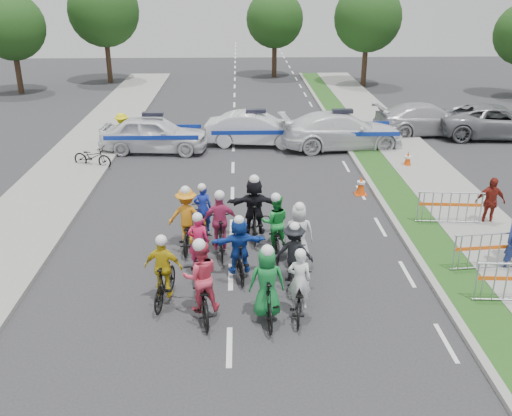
{
  "coord_description": "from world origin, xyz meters",
  "views": [
    {
      "loc": [
        0.25,
        -9.96,
        7.25
      ],
      "look_at": [
        0.72,
        4.99,
        1.1
      ],
      "focal_mm": 40.0,
      "sensor_mm": 36.0,
      "label": 1
    }
  ],
  "objects_px": {
    "police_car_2": "(341,131)",
    "civilian_suv": "(497,121)",
    "rider_2": "(201,287)",
    "rider_12": "(203,218)",
    "rider_11": "(254,212)",
    "rider_4": "(293,260)",
    "spectator_2": "(490,202)",
    "rider_0": "(299,292)",
    "police_car_1": "(256,129)",
    "rider_6": "(199,254)",
    "cone_1": "(408,160)",
    "cone_0": "(361,185)",
    "civilian_sedan": "(427,119)",
    "tree_1": "(368,18)",
    "rider_1": "(267,291)",
    "barrier_1": "(489,253)",
    "police_car_0": "(154,134)",
    "barrier_2": "(449,209)",
    "parked_bike": "(92,157)",
    "rider_7": "(298,241)",
    "rider_9": "(221,229)",
    "rider_8": "(275,231)",
    "rider_5": "(239,251)",
    "tree_3": "(104,11)",
    "rider_10": "(187,224)",
    "marshal_hiviz": "(123,132)",
    "tree_0": "(11,27)",
    "rider_3": "(164,276)",
    "tree_4": "(275,19)"
  },
  "relations": [
    {
      "from": "police_car_2",
      "to": "civilian_suv",
      "type": "relative_size",
      "value": 0.99
    },
    {
      "from": "rider_2",
      "to": "rider_12",
      "type": "relative_size",
      "value": 1.17
    },
    {
      "from": "rider_2",
      "to": "rider_11",
      "type": "height_order",
      "value": "rider_11"
    },
    {
      "from": "rider_4",
      "to": "spectator_2",
      "type": "relative_size",
      "value": 1.12
    },
    {
      "from": "rider_0",
      "to": "police_car_1",
      "type": "distance_m",
      "value": 14.12
    },
    {
      "from": "police_car_1",
      "to": "police_car_2",
      "type": "distance_m",
      "value": 3.86
    },
    {
      "from": "rider_0",
      "to": "rider_2",
      "type": "xyz_separation_m",
      "value": [
        -2.21,
        0.03,
        0.16
      ]
    },
    {
      "from": "rider_6",
      "to": "cone_1",
      "type": "distance_m",
      "value": 11.63
    },
    {
      "from": "rider_2",
      "to": "cone_0",
      "type": "height_order",
      "value": "rider_2"
    },
    {
      "from": "rider_11",
      "to": "civilian_sedan",
      "type": "bearing_deg",
      "value": -127.32
    },
    {
      "from": "cone_0",
      "to": "tree_1",
      "type": "distance_m",
      "value": 22.04
    },
    {
      "from": "rider_1",
      "to": "barrier_1",
      "type": "distance_m",
      "value": 6.21
    },
    {
      "from": "rider_2",
      "to": "tree_1",
      "type": "height_order",
      "value": "tree_1"
    },
    {
      "from": "police_car_0",
      "to": "civilian_sedan",
      "type": "relative_size",
      "value": 0.91
    },
    {
      "from": "rider_6",
      "to": "barrier_2",
      "type": "bearing_deg",
      "value": -156.25
    },
    {
      "from": "parked_bike",
      "to": "cone_1",
      "type": "bearing_deg",
      "value": -74.31
    },
    {
      "from": "rider_1",
      "to": "rider_7",
      "type": "relative_size",
      "value": 1.02
    },
    {
      "from": "rider_4",
      "to": "rider_9",
      "type": "relative_size",
      "value": 0.93
    },
    {
      "from": "police_car_1",
      "to": "barrier_2",
      "type": "relative_size",
      "value": 2.25
    },
    {
      "from": "police_car_2",
      "to": "rider_8",
      "type": "bearing_deg",
      "value": 154.61
    },
    {
      "from": "rider_5",
      "to": "barrier_1",
      "type": "bearing_deg",
      "value": 173.19
    },
    {
      "from": "police_car_0",
      "to": "tree_3",
      "type": "height_order",
      "value": "tree_3"
    },
    {
      "from": "barrier_2",
      "to": "rider_10",
      "type": "bearing_deg",
      "value": -170.97
    },
    {
      "from": "rider_5",
      "to": "police_car_2",
      "type": "height_order",
      "value": "rider_5"
    },
    {
      "from": "barrier_2",
      "to": "rider_1",
      "type": "bearing_deg",
      "value": -139.49
    },
    {
      "from": "marshal_hiviz",
      "to": "tree_1",
      "type": "bearing_deg",
      "value": -94.29
    },
    {
      "from": "rider_2",
      "to": "police_car_1",
      "type": "relative_size",
      "value": 0.45
    },
    {
      "from": "rider_11",
      "to": "spectator_2",
      "type": "distance_m",
      "value": 7.28
    },
    {
      "from": "rider_0",
      "to": "rider_6",
      "type": "height_order",
      "value": "rider_6"
    },
    {
      "from": "rider_5",
      "to": "barrier_1",
      "type": "relative_size",
      "value": 0.88
    },
    {
      "from": "rider_1",
      "to": "rider_2",
      "type": "relative_size",
      "value": 0.95
    },
    {
      "from": "rider_0",
      "to": "civilian_sedan",
      "type": "distance_m",
      "value": 17.57
    },
    {
      "from": "rider_0",
      "to": "police_car_0",
      "type": "relative_size",
      "value": 0.37
    },
    {
      "from": "rider_2",
      "to": "spectator_2",
      "type": "distance_m",
      "value": 9.79
    },
    {
      "from": "rider_8",
      "to": "parked_bike",
      "type": "bearing_deg",
      "value": -50.72
    },
    {
      "from": "rider_1",
      "to": "police_car_1",
      "type": "height_order",
      "value": "rider_1"
    },
    {
      "from": "police_car_0",
      "to": "tree_0",
      "type": "distance_m",
      "value": 17.54
    },
    {
      "from": "rider_3",
      "to": "rider_9",
      "type": "relative_size",
      "value": 0.94
    },
    {
      "from": "police_car_0",
      "to": "rider_11",
      "type": "bearing_deg",
      "value": -150.44
    },
    {
      "from": "rider_7",
      "to": "civilian_suv",
      "type": "distance_m",
      "value": 16.66
    },
    {
      "from": "rider_8",
      "to": "spectator_2",
      "type": "relative_size",
      "value": 1.16
    },
    {
      "from": "rider_4",
      "to": "civilian_suv",
      "type": "bearing_deg",
      "value": -122.26
    },
    {
      "from": "rider_12",
      "to": "rider_11",
      "type": "bearing_deg",
      "value": 164.11
    },
    {
      "from": "tree_4",
      "to": "rider_2",
      "type": "bearing_deg",
      "value": -96.34
    },
    {
      "from": "rider_10",
      "to": "cone_1",
      "type": "xyz_separation_m",
      "value": [
        8.27,
        7.0,
        -0.4
      ]
    },
    {
      "from": "rider_11",
      "to": "tree_1",
      "type": "xyz_separation_m",
      "value": [
        8.33,
        24.63,
        3.71
      ]
    },
    {
      "from": "rider_7",
      "to": "tree_3",
      "type": "distance_m",
      "value": 30.7
    },
    {
      "from": "rider_0",
      "to": "tree_0",
      "type": "bearing_deg",
      "value": -53.39
    },
    {
      "from": "rider_0",
      "to": "rider_8",
      "type": "relative_size",
      "value": 0.94
    },
    {
      "from": "cone_1",
      "to": "tree_3",
      "type": "bearing_deg",
      "value": 128.39
    }
  ]
}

